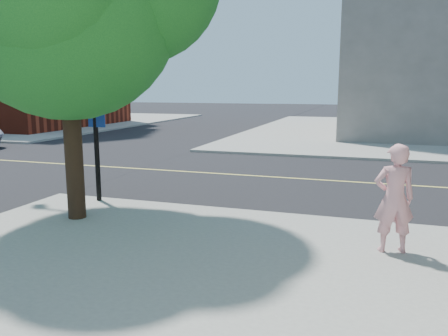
% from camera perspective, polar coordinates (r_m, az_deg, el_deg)
% --- Properties ---
extents(ground, '(140.00, 140.00, 0.00)m').
position_cam_1_polar(ground, '(12.23, -16.17, -3.97)').
color(ground, black).
rests_on(ground, ground).
extents(road_ew, '(140.00, 9.00, 0.01)m').
position_cam_1_polar(road_ew, '(16.05, -7.13, -0.32)').
color(road_ew, black).
rests_on(road_ew, ground).
extents(sidewalk_nw, '(26.00, 25.00, 0.12)m').
position_cam_1_polar(sidewalk_nw, '(43.27, -25.48, 5.37)').
color(sidewalk_nw, gray).
rests_on(sidewalk_nw, ground).
extents(man_on_phone, '(0.77, 0.60, 1.86)m').
position_cam_1_polar(man_on_phone, '(8.14, 20.55, -3.60)').
color(man_on_phone, pink).
rests_on(man_on_phone, sidewalk_se).
extents(signal_pole, '(3.71, 0.42, 4.19)m').
position_cam_1_polar(signal_pole, '(12.67, -24.00, 12.19)').
color(signal_pole, black).
rests_on(signal_pole, sidewalk_se).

